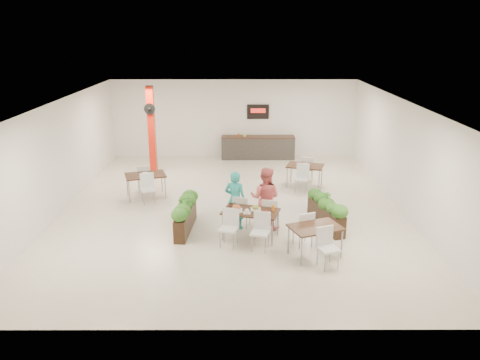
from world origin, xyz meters
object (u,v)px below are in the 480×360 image
Objects in this scene: red_column at (152,129)px; diner_man at (235,200)px; service_counter at (258,147)px; planter_left at (185,213)px; side_table_b at (305,169)px; main_table at (250,215)px; diner_woman at (265,198)px; side_table_a at (145,178)px; side_table_c at (315,232)px; planter_right at (326,210)px.

red_column is 2.00× the size of diner_man.
planter_left is (-2.21, -7.29, 0.01)m from service_counter.
red_column reaches higher than side_table_b.
service_counter is at bearing 86.37° from main_table.
red_column reaches higher than diner_man.
red_column reaches higher than diner_woman.
side_table_a is at bearing -24.02° from diner_man.
side_table_b and side_table_c have the same top height.
planter_left reaches higher than main_table.
planter_left is 1.11× the size of side_table_a.
service_counter is 1.79× the size of side_table_b.
side_table_c is (-0.56, -1.72, 0.13)m from planter_right.
planter_right is at bearing -161.48° from diner_woman.
planter_right is (3.78, 0.24, -0.01)m from planter_left.
planter_right is at bearing 3.61° from planter_left.
main_table is (-0.49, -7.77, 0.14)m from service_counter.
main_table and side_table_a have the same top height.
diner_woman is at bearing -177.88° from planter_right.
side_table_a is at bearing 120.51° from planter_left.
service_counter is at bearing -74.27° from diner_woman.
diner_woman reaches higher than side_table_a.
planter_left is 5.19m from side_table_b.
diner_woman reaches higher than side_table_b.
planter_left is 3.79m from planter_right.
red_column is 6.17m from diner_man.
diner_man is at bearing 120.85° from main_table.
side_table_b is at bearing 45.04° from planter_left.
diner_woman is 2.00m from side_table_c.
service_counter is 1.61× the size of planter_left.
planter_right is 1.09× the size of side_table_a.
diner_woman reaches higher than planter_right.
diner_man reaches higher than planter_right.
planter_right is (1.58, -7.06, 0.00)m from service_counter.
service_counter is at bearing 75.77° from side_table_c.
side_table_b is (1.95, 4.15, -0.01)m from main_table.
diner_man reaches higher than side_table_b.
planter_left is (-1.71, 0.47, -0.13)m from main_table.
side_table_b is at bearing -6.44° from side_table_a.
planter_right is 1.81m from side_table_c.
diner_woman is (0.80, 0.00, 0.05)m from diner_man.
red_column is at bearing -155.00° from service_counter.
diner_man is 0.94× the size of diner_woman.
red_column is at bearing 77.17° from side_table_a.
service_counter is 1.64× the size of planter_right.
side_table_a is (-1.54, 2.62, 0.13)m from planter_left.
main_table is 1.04× the size of planter_right.
side_table_b is at bearing 91.94° from planter_right.
diner_woman reaches higher than planter_left.
side_table_a is at bearing -128.76° from service_counter.
red_column reaches higher than side_table_c.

